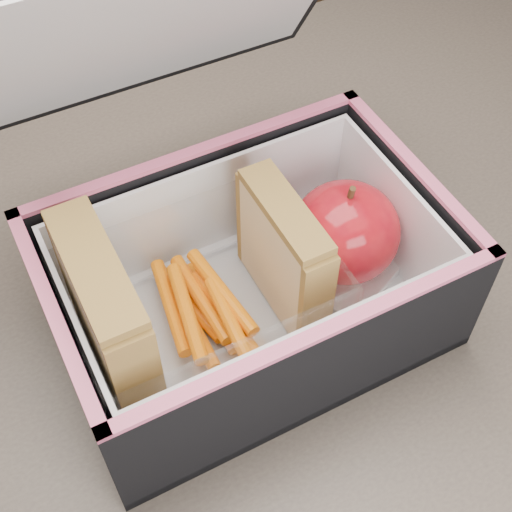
{
  "coord_description": "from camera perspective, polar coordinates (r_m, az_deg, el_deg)",
  "views": [
    {
      "loc": [
        -0.1,
        -0.21,
        1.21
      ],
      "look_at": [
        0.04,
        0.06,
        0.81
      ],
      "focal_mm": 50.0,
      "sensor_mm": 36.0,
      "label": 1
    }
  ],
  "objects": [
    {
      "name": "kitchen_table",
      "position": [
        0.59,
        -0.95,
        -15.1
      ],
      "size": [
        1.2,
        0.8,
        0.75
      ],
      "color": "brown",
      "rests_on": "ground"
    },
    {
      "name": "lunch_bag",
      "position": [
        0.5,
        -0.74,
        -1.28
      ],
      "size": [
        0.27,
        0.27,
        0.25
      ],
      "color": "black",
      "rests_on": "kitchen_table"
    },
    {
      "name": "plastic_tub",
      "position": [
        0.49,
        -4.35,
        -3.73
      ],
      "size": [
        0.18,
        0.13,
        0.07
      ],
      "primitive_type": null,
      "color": "white",
      "rests_on": "lunch_bag"
    },
    {
      "name": "sandwich_left",
      "position": [
        0.47,
        -11.69,
        -4.93
      ],
      "size": [
        0.03,
        0.11,
        0.12
      ],
      "color": "beige",
      "rests_on": "plastic_tub"
    },
    {
      "name": "sandwich_right",
      "position": [
        0.5,
        2.2,
        0.12
      ],
      "size": [
        0.02,
        0.09,
        0.1
      ],
      "color": "beige",
      "rests_on": "plastic_tub"
    },
    {
      "name": "carrot_sticks",
      "position": [
        0.51,
        -3.96,
        -4.49
      ],
      "size": [
        0.06,
        0.13,
        0.03
      ],
      "color": "orange",
      "rests_on": "plastic_tub"
    },
    {
      "name": "paper_napkin",
      "position": [
        0.56,
        6.68,
        -0.91
      ],
      "size": [
        0.1,
        0.1,
        0.01
      ],
      "primitive_type": "cube",
      "rotation": [
        0.0,
        0.0,
        0.4
      ],
      "color": "white",
      "rests_on": "lunch_bag"
    },
    {
      "name": "red_apple",
      "position": [
        0.52,
        7.16,
        1.91
      ],
      "size": [
        0.1,
        0.1,
        0.09
      ],
      "rotation": [
        0.0,
        0.0,
        -0.21
      ],
      "color": "maroon",
      "rests_on": "paper_napkin"
    }
  ]
}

